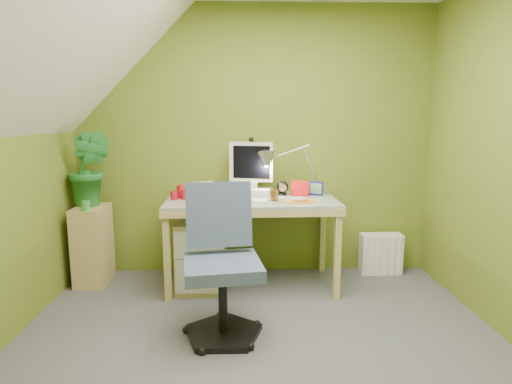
{
  "coord_description": "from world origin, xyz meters",
  "views": [
    {
      "loc": [
        -0.1,
        -2.27,
        1.42
      ],
      "look_at": [
        0.0,
        1.0,
        0.85
      ],
      "focal_mm": 30.0,
      "sensor_mm": 36.0,
      "label": 1
    }
  ],
  "objects_px": {
    "desk": "(252,242)",
    "side_ledge": "(93,245)",
    "monitor": "(251,166)",
    "desk_lamp": "(303,159)",
    "potted_plant": "(90,168)",
    "task_chair": "(222,264)",
    "radiator": "(381,254)"
  },
  "relations": [
    {
      "from": "monitor",
      "to": "side_ledge",
      "type": "distance_m",
      "value": 1.53
    },
    {
      "from": "desk_lamp",
      "to": "task_chair",
      "type": "height_order",
      "value": "desk_lamp"
    },
    {
      "from": "desk",
      "to": "desk_lamp",
      "type": "xyz_separation_m",
      "value": [
        0.45,
        0.18,
        0.69
      ]
    },
    {
      "from": "monitor",
      "to": "desk_lamp",
      "type": "relative_size",
      "value": 0.8
    },
    {
      "from": "radiator",
      "to": "desk_lamp",
      "type": "bearing_deg",
      "value": -177.32
    },
    {
      "from": "task_chair",
      "to": "desk",
      "type": "bearing_deg",
      "value": 68.4
    },
    {
      "from": "desk",
      "to": "radiator",
      "type": "bearing_deg",
      "value": 9.93
    },
    {
      "from": "desk",
      "to": "side_ledge",
      "type": "distance_m",
      "value": 1.38
    },
    {
      "from": "potted_plant",
      "to": "radiator",
      "type": "bearing_deg",
      "value": 1.99
    },
    {
      "from": "desk",
      "to": "desk_lamp",
      "type": "bearing_deg",
      "value": 20.78
    },
    {
      "from": "side_ledge",
      "to": "task_chair",
      "type": "distance_m",
      "value": 1.53
    },
    {
      "from": "desk_lamp",
      "to": "potted_plant",
      "type": "relative_size",
      "value": 0.98
    },
    {
      "from": "monitor",
      "to": "potted_plant",
      "type": "relative_size",
      "value": 0.78
    },
    {
      "from": "desk",
      "to": "potted_plant",
      "type": "bearing_deg",
      "value": 173.11
    },
    {
      "from": "desk",
      "to": "monitor",
      "type": "xyz_separation_m",
      "value": [
        0.0,
        0.18,
        0.63
      ]
    },
    {
      "from": "desk_lamp",
      "to": "radiator",
      "type": "relative_size",
      "value": 1.7
    },
    {
      "from": "desk_lamp",
      "to": "potted_plant",
      "type": "height_order",
      "value": "desk_lamp"
    },
    {
      "from": "desk_lamp",
      "to": "potted_plant",
      "type": "xyz_separation_m",
      "value": [
        -1.82,
        -0.04,
        -0.07
      ]
    },
    {
      "from": "desk",
      "to": "monitor",
      "type": "height_order",
      "value": "monitor"
    },
    {
      "from": "desk",
      "to": "monitor",
      "type": "distance_m",
      "value": 0.65
    },
    {
      "from": "side_ledge",
      "to": "radiator",
      "type": "height_order",
      "value": "side_ledge"
    },
    {
      "from": "desk",
      "to": "task_chair",
      "type": "relative_size",
      "value": 1.42
    },
    {
      "from": "desk_lamp",
      "to": "side_ledge",
      "type": "height_order",
      "value": "desk_lamp"
    },
    {
      "from": "monitor",
      "to": "desk_lamp",
      "type": "xyz_separation_m",
      "value": [
        0.45,
        0.0,
        0.06
      ]
    },
    {
      "from": "side_ledge",
      "to": "potted_plant",
      "type": "bearing_deg",
      "value": 90.0
    },
    {
      "from": "desk",
      "to": "radiator",
      "type": "distance_m",
      "value": 1.23
    },
    {
      "from": "monitor",
      "to": "side_ledge",
      "type": "relative_size",
      "value": 0.75
    },
    {
      "from": "side_ledge",
      "to": "desk",
      "type": "bearing_deg",
      "value": -3.8
    },
    {
      "from": "potted_plant",
      "to": "radiator",
      "type": "height_order",
      "value": "potted_plant"
    },
    {
      "from": "monitor",
      "to": "desk_lamp",
      "type": "height_order",
      "value": "desk_lamp"
    },
    {
      "from": "desk",
      "to": "monitor",
      "type": "relative_size",
      "value": 2.79
    },
    {
      "from": "desk_lamp",
      "to": "task_chair",
      "type": "relative_size",
      "value": 0.64
    }
  ]
}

